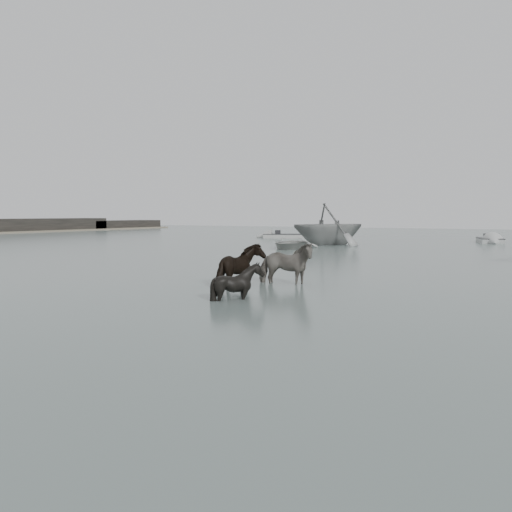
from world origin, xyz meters
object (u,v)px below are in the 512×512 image
pony_pinto (285,259)px  pony_dark (242,260)px  rowboat_lead (291,242)px  pony_black (237,274)px

pony_pinto → pony_dark: 1.43m
pony_dark → rowboat_lead: 17.60m
rowboat_lead → pony_dark: bearing=-75.4°
pony_pinto → rowboat_lead: bearing=14.1°
pony_dark → rowboat_lead: size_ratio=0.39×
pony_dark → rowboat_lead: pony_dark is taller
pony_pinto → pony_black: 3.21m
pony_dark → pony_black: pony_dark is taller
pony_pinto → rowboat_lead: pony_pinto is taller
pony_black → rowboat_lead: (-7.33, 18.72, -0.23)m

